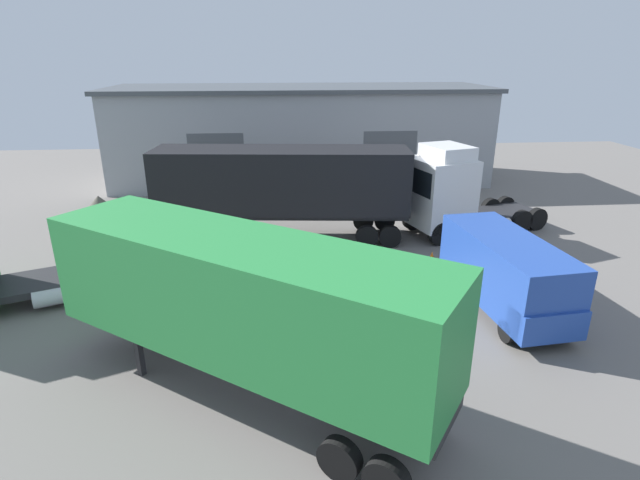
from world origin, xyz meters
The scene contains 8 objects.
ground_plane centered at (0.00, 0.00, 0.00)m, with size 60.00×60.00×0.00m, color slate.
warehouse_building centered at (0.00, 17.45, 2.98)m, with size 23.61×7.42×5.93m.
tractor_unit_white centered at (6.14, 6.19, 1.94)m, with size 6.99×4.28×4.13m.
container_trailer_green centered at (-2.49, -4.73, 2.59)m, with size 9.62×7.92×4.06m.
container_trailer_yellow centered at (-1.37, 6.31, 2.58)m, with size 11.21×3.57×4.05m.
delivery_van_blue centered at (5.62, -1.12, 1.33)m, with size 2.55×5.74×2.43m.
gravel_pile centered at (-9.72, 7.50, 0.92)m, with size 3.61×3.61×1.85m.
traffic_cone centered at (4.40, 2.73, 0.25)m, with size 0.40×0.40×0.55m.
Camera 1 is at (-1.59, -15.05, 7.92)m, focal length 28.00 mm.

